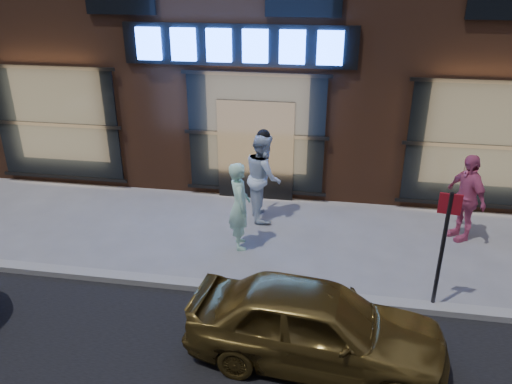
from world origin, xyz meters
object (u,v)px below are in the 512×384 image
(man_bowtie, at_px, (240,206))
(passerby, at_px, (466,197))
(sign_post, at_px, (443,241))
(man_cap, at_px, (263,177))
(gold_sedan, at_px, (316,325))

(man_bowtie, xyz_separation_m, passerby, (4.43, 1.09, 0.02))
(man_bowtie, distance_m, sign_post, 3.84)
(man_cap, xyz_separation_m, passerby, (4.17, -0.26, -0.06))
(man_bowtie, relative_size, gold_sedan, 0.50)
(passerby, relative_size, gold_sedan, 0.51)
(gold_sedan, bearing_deg, passerby, -28.56)
(man_bowtie, distance_m, gold_sedan, 3.42)
(man_cap, distance_m, gold_sedan, 4.57)
(man_cap, height_order, sign_post, sign_post)
(man_bowtie, xyz_separation_m, sign_post, (3.52, -1.47, 0.37))
(man_cap, bearing_deg, gold_sedan, 179.66)
(man_cap, bearing_deg, sign_post, -149.20)
(man_bowtie, bearing_deg, sign_post, -131.58)
(man_cap, relative_size, gold_sedan, 0.54)
(gold_sedan, distance_m, sign_post, 2.48)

